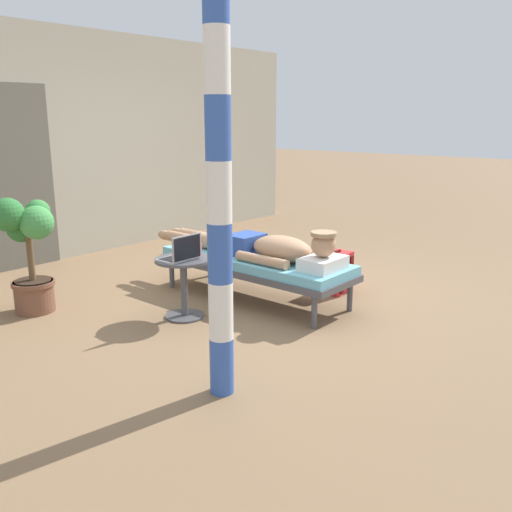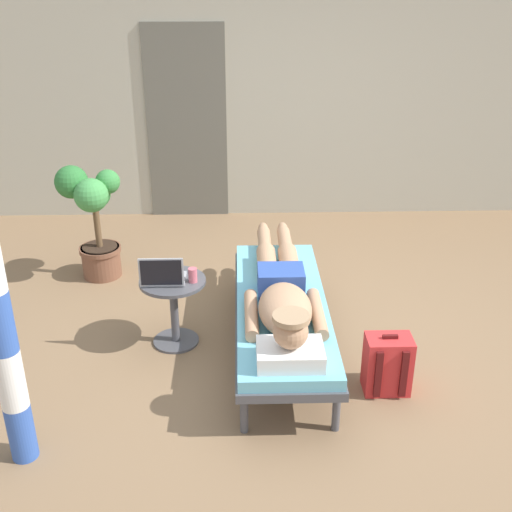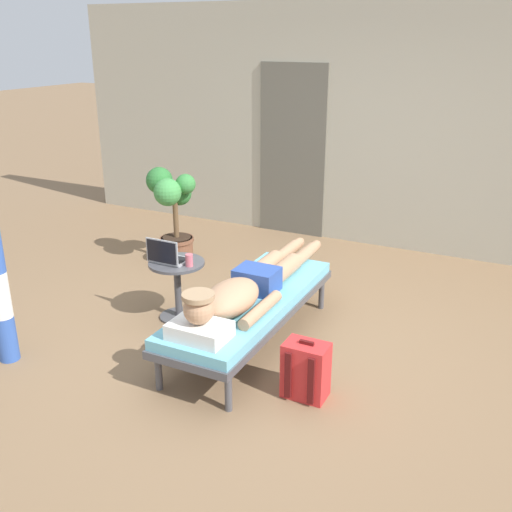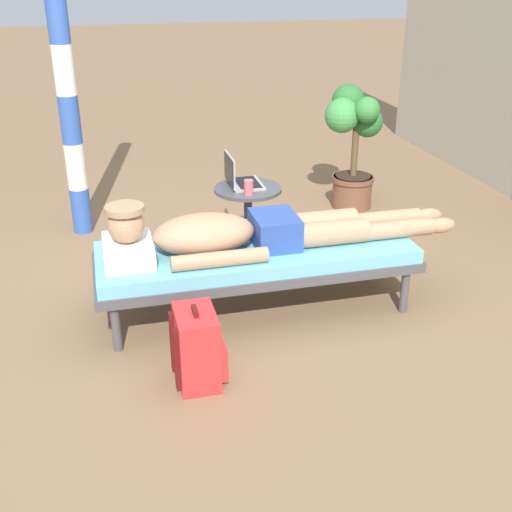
% 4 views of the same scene
% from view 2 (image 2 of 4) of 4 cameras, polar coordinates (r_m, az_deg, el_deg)
% --- Properties ---
extents(ground_plane, '(40.00, 40.00, 0.00)m').
position_cam_2_polar(ground_plane, '(4.75, 3.55, -8.16)').
color(ground_plane, '#846647').
extents(house_wall_back, '(7.60, 0.20, 2.70)m').
position_cam_2_polar(house_wall_back, '(6.89, 0.85, 14.73)').
color(house_wall_back, '#B2AD99').
rests_on(house_wall_back, ground).
extents(house_door_panel, '(0.84, 0.03, 2.04)m').
position_cam_2_polar(house_door_panel, '(6.87, -6.25, 11.73)').
color(house_door_panel, '#625F54').
rests_on(house_door_panel, ground).
extents(lounge_chair, '(0.66, 1.94, 0.42)m').
position_cam_2_polar(lounge_chair, '(4.53, 2.31, -4.83)').
color(lounge_chair, '#4C4C51').
rests_on(lounge_chair, ground).
extents(person_reclining, '(0.53, 2.17, 0.33)m').
position_cam_2_polar(person_reclining, '(4.37, 2.42, -3.42)').
color(person_reclining, white).
rests_on(person_reclining, lounge_chair).
extents(side_table, '(0.48, 0.48, 0.52)m').
position_cam_2_polar(side_table, '(4.66, -7.42, -3.97)').
color(side_table, '#4C4C51').
rests_on(side_table, ground).
extents(laptop, '(0.31, 0.24, 0.23)m').
position_cam_2_polar(laptop, '(4.51, -8.39, -1.79)').
color(laptop, '#A5A8AD').
rests_on(laptop, side_table).
extents(drink_glass, '(0.06, 0.06, 0.10)m').
position_cam_2_polar(drink_glass, '(4.51, -5.71, -1.72)').
color(drink_glass, '#D86672').
rests_on(drink_glass, side_table).
extents(backpack, '(0.30, 0.26, 0.42)m').
position_cam_2_polar(backpack, '(4.31, 11.72, -9.52)').
color(backpack, red).
rests_on(backpack, ground).
extents(potted_plant, '(0.54, 0.51, 1.04)m').
position_cam_2_polar(potted_plant, '(5.67, -14.45, 3.64)').
color(potted_plant, brown).
rests_on(potted_plant, ground).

